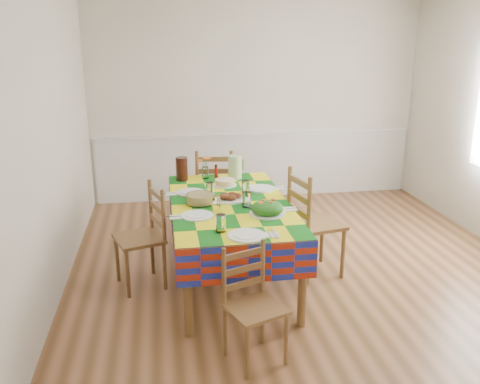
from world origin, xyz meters
The scene contains 22 objects.
room centered at (0.00, 0.00, 1.35)m, with size 4.58×5.08×2.78m.
wainscot centered at (0.00, 2.48, 0.49)m, with size 4.41×0.06×0.92m.
dining_table centered at (-0.72, -0.02, 0.68)m, with size 1.06×1.97×0.77m.
setting_near_head centered at (-0.76, -0.81, 0.80)m, with size 0.47×0.31×0.14m.
setting_left_near centered at (-0.98, -0.31, 0.80)m, with size 0.50×0.30×0.13m.
setting_left_far centered at (-1.00, 0.27, 0.80)m, with size 0.51×0.30×0.13m.
setting_right_near centered at (-0.47, -0.25, 0.80)m, with size 0.53×0.31×0.14m.
setting_right_far centered at (-0.42, 0.28, 0.80)m, with size 0.53×0.30×0.14m.
meat_platter centered at (-0.71, 0.03, 0.79)m, with size 0.35×0.25×0.07m.
salad_platter centered at (-0.45, -0.39, 0.82)m, with size 0.31×0.31×0.13m.
pasta_bowl centered at (-0.99, -0.02, 0.81)m, with size 0.25×0.25×0.09m.
cake centered at (-0.69, 0.52, 0.80)m, with size 0.24×0.24×0.07m.
serving_utensils centered at (-0.57, -0.13, 0.77)m, with size 0.13×0.29×0.01m.
flower_vase centered at (-0.87, 0.82, 0.87)m, with size 0.15×0.12×0.24m.
hot_sauce centered at (-0.75, 0.82, 0.84)m, with size 0.03×0.03×0.14m, color #AE190D.
green_pitcher centered at (-0.55, 0.77, 0.89)m, with size 0.14×0.14×0.25m, color #ADC88D.
tea_pitcher centered at (-1.11, 0.79, 0.89)m, with size 0.12×0.12×0.24m, color black.
name_card centered at (-0.71, -0.96, 0.78)m, with size 0.08×0.02×0.02m, color white.
chair_near centered at (-0.73, -1.27, 0.41)m, with size 0.48×0.47×0.84m.
chair_far centered at (-0.72, 1.22, 0.49)m, with size 0.49×0.47×1.00m.
chair_left centered at (-1.51, 0.00, 0.47)m, with size 0.51×0.52×0.95m.
chair_right centered at (0.06, -0.03, 0.51)m, with size 0.52×0.54×1.04m.
Camera 1 is at (-1.31, -4.36, 2.23)m, focal length 38.00 mm.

